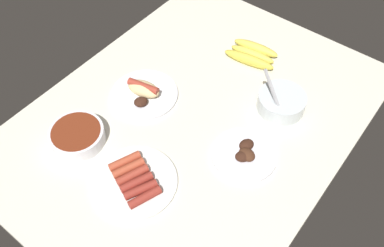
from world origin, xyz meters
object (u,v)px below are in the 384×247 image
object	(u,v)px
bowl_chili	(77,135)
banana_bunch	(252,54)
bowl_coleslaw	(281,102)
plate_hotdog_assembled	(144,92)
plate_grilled_meat	(245,154)
plate_sausages	(135,181)

from	to	relation	value
bowl_chili	banana_bunch	distance (cm)	66.12
bowl_coleslaw	banana_bunch	xyz separation A→B (cm)	(-14.08, -19.82, -1.22)
plate_hotdog_assembled	plate_grilled_meat	bearing A→B (deg)	90.49
bowl_coleslaw	plate_grilled_meat	distance (cm)	22.61
plate_hotdog_assembled	plate_sausages	world-z (taller)	plate_hotdog_assembled
plate_sausages	bowl_chili	bearing A→B (deg)	-90.84
plate_grilled_meat	bowl_coleslaw	bearing A→B (deg)	-177.09
plate_grilled_meat	bowl_chili	bearing A→B (deg)	-58.64
bowl_coleslaw	plate_sausages	size ratio (longest dim) A/B	0.64
bowl_chili	plate_hotdog_assembled	bearing A→B (deg)	172.15
bowl_chili	plate_grilled_meat	xyz separation A→B (cm)	(-25.93, 42.55, -1.52)
bowl_coleslaw	bowl_chili	xyz separation A→B (cm)	(48.42, -41.41, -0.50)
bowl_coleslaw	plate_sausages	bearing A→B (deg)	-20.33
bowl_chili	plate_sausages	distance (cm)	23.39
bowl_coleslaw	plate_sausages	distance (cm)	52.04
plate_hotdog_assembled	banana_bunch	bearing A→B (deg)	153.92
plate_sausages	banana_bunch	bearing A→B (deg)	-178.40
banana_bunch	plate_grilled_meat	xyz separation A→B (cm)	(36.57, 20.96, -0.79)
plate_grilled_meat	plate_sausages	size ratio (longest dim) A/B	0.81
banana_bunch	bowl_chili	bearing A→B (deg)	-19.06
plate_hotdog_assembled	banana_bunch	world-z (taller)	plate_hotdog_assembled
banana_bunch	plate_grilled_meat	distance (cm)	42.16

